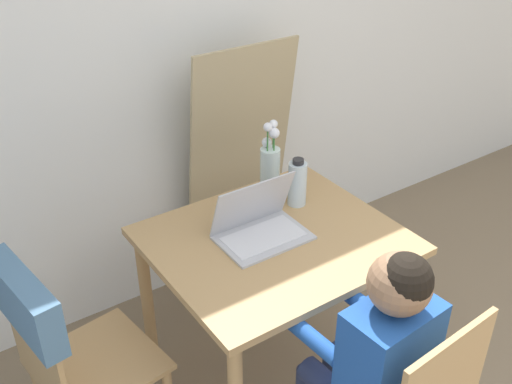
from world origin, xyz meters
The scene contains 8 objects.
wall_back centered at (0.00, 2.23, 1.25)m, with size 6.40×0.05×2.50m.
dining_table centered at (-0.29, 1.37, 0.64)m, with size 0.91×0.78×0.74m.
chair_spare centered at (-1.12, 1.44, 0.62)m, with size 0.48×0.45×0.93m.
person_seated centered at (-0.34, 0.78, 0.68)m, with size 0.32×0.44×1.08m.
laptop centered at (-0.33, 1.42, 0.80)m, with size 0.34×0.23×0.23m.
flower_vase centered at (-0.14, 1.61, 0.88)m, with size 0.08×0.08×0.35m.
water_bottle centered at (-0.07, 1.52, 0.84)m, with size 0.08×0.08×0.21m.
cardboard_panel centered at (0.00, 2.08, 0.64)m, with size 0.55×0.19×1.28m.
Camera 1 is at (-1.40, -0.11, 2.04)m, focal length 42.00 mm.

